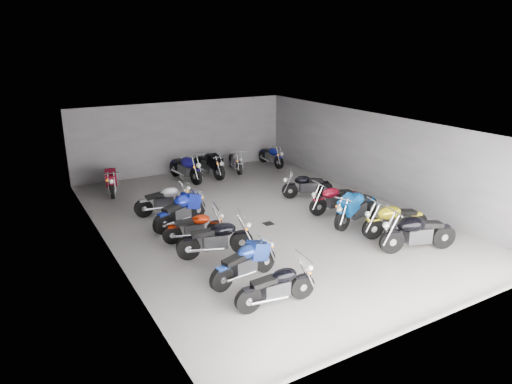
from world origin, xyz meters
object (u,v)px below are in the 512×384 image
motorcycle_back_e (236,161)px  motorcycle_back_f (271,156)px  motorcycle_left_b (245,263)px  motorcycle_right_d (335,199)px  motorcycle_left_c (216,238)px  motorcycle_right_b (395,220)px  motorcycle_left_d (195,227)px  motorcycle_back_c (186,168)px  motorcycle_back_d (209,164)px  motorcycle_left_f (164,200)px  drain_grate (268,224)px  motorcycle_back_a (111,180)px  motorcycle_right_a (417,232)px  motorcycle_right_c (356,208)px  motorcycle_left_a (277,286)px  motorcycle_left_e (181,210)px  motorcycle_right_e (307,185)px

motorcycle_back_e → motorcycle_back_f: size_ratio=0.95×
motorcycle_left_b → motorcycle_right_d: 5.71m
motorcycle_left_c → motorcycle_back_e: 8.83m
motorcycle_right_b → motorcycle_right_d: 2.54m
motorcycle_left_d → motorcycle_back_c: motorcycle_back_c is taller
motorcycle_back_d → motorcycle_back_e: motorcycle_back_d is taller
motorcycle_left_b → motorcycle_left_f: bearing=169.1°
motorcycle_right_d → motorcycle_back_e: bearing=9.0°
drain_grate → motorcycle_left_c: motorcycle_left_c is taller
motorcycle_back_a → motorcycle_back_d: bearing=-166.1°
motorcycle_right_a → motorcycle_right_d: motorcycle_right_a is taller
motorcycle_left_d → motorcycle_right_c: 5.27m
motorcycle_back_e → motorcycle_back_f: motorcycle_back_f is taller
motorcycle_right_d → motorcycle_back_c: bearing=30.7°
motorcycle_left_a → motorcycle_left_e: bearing=-174.1°
drain_grate → motorcycle_left_a: size_ratio=0.16×
motorcycle_left_a → motorcycle_right_d: motorcycle_right_d is taller
motorcycle_left_e → motorcycle_right_e: 5.25m
drain_grate → motorcycle_right_a: 4.68m
motorcycle_back_a → drain_grate: bearing=133.2°
motorcycle_left_e → motorcycle_back_a: bearing=170.4°
motorcycle_back_d → motorcycle_back_c: bearing=-5.1°
motorcycle_right_b → drain_grate: bearing=57.9°
motorcycle_left_b → motorcycle_right_c: 5.17m
motorcycle_left_d → motorcycle_right_e: size_ratio=0.98×
motorcycle_left_f → motorcycle_back_f: size_ratio=1.00×
motorcycle_left_f → motorcycle_left_d: bearing=1.2°
motorcycle_right_a → motorcycle_back_e: (-0.56, 10.12, -0.09)m
motorcycle_left_e → motorcycle_right_d: motorcycle_left_e is taller
motorcycle_left_a → motorcycle_left_d: bearing=-172.7°
motorcycle_left_a → motorcycle_back_a: 10.23m
motorcycle_right_d → motorcycle_back_f: (1.42, 6.55, -0.01)m
motorcycle_right_d → motorcycle_back_d: size_ratio=0.91×
motorcycle_right_d → motorcycle_back_a: (-6.28, 6.12, 0.03)m
motorcycle_back_e → motorcycle_back_f: (1.95, 0.03, 0.02)m
motorcycle_back_f → motorcycle_right_d: bearing=77.6°
motorcycle_back_a → motorcycle_left_d: bearing=111.3°
motorcycle_right_b → motorcycle_back_c: 9.38m
motorcycle_right_c → motorcycle_right_e: (0.21, 3.01, -0.09)m
motorcycle_back_a → motorcycle_back_d: motorcycle_back_d is taller
drain_grate → motorcycle_left_a: 4.91m
motorcycle_back_d → motorcycle_left_d: bearing=52.3°
motorcycle_left_d → motorcycle_right_c: (5.09, -1.36, 0.11)m
motorcycle_left_c → motorcycle_right_c: (4.97, -0.14, 0.04)m
motorcycle_right_d → motorcycle_back_e: 6.54m
motorcycle_left_f → motorcycle_back_e: 5.93m
motorcycle_right_c → motorcycle_left_d: bearing=58.6°
motorcycle_right_c → motorcycle_back_e: bearing=-13.2°
motorcycle_left_a → motorcycle_back_e: motorcycle_left_a is taller
motorcycle_left_d → motorcycle_right_b: motorcycle_right_b is taller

